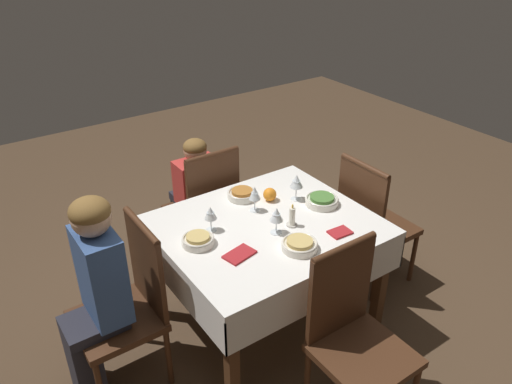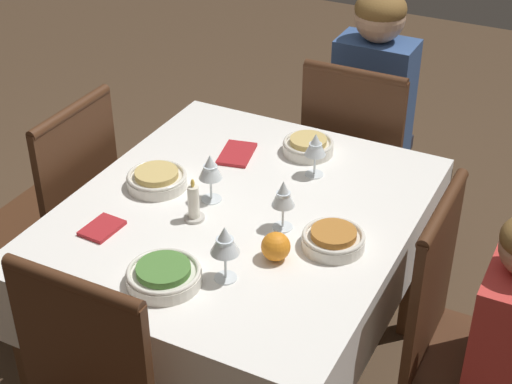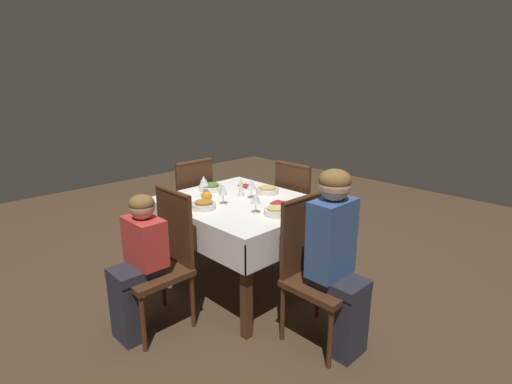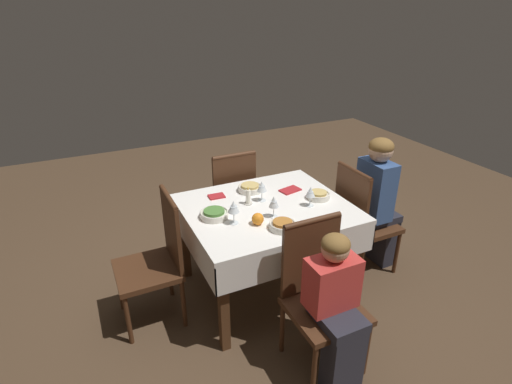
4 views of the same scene
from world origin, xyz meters
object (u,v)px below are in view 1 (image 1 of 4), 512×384
Objects in this scene: dining_table at (266,238)px; bowl_east at (198,240)px; wine_glass_north at (277,215)px; wine_glass_west at (297,182)px; chair_east at (129,301)px; bowl_south at (242,194)px; napkin_spare_side at (340,232)px; chair_west at (371,219)px; bowl_west at (322,200)px; napkin_red_folded at (239,254)px; candle_centerpiece at (292,218)px; chair_south at (206,205)px; chair_north at (354,331)px; orange_fruit at (270,194)px; person_adult_denim at (95,290)px; person_child_red at (194,192)px; wine_glass_east at (210,214)px; wine_glass_south at (255,194)px; bowl_north at (300,245)px.

bowl_east is (0.42, -0.05, 0.12)m from dining_table.
dining_table is 0.44m from bowl_east.
wine_glass_north is 0.95× the size of wine_glass_west.
bowl_south is (-0.87, -0.23, 0.26)m from chair_east.
napkin_spare_side is (-0.23, 0.64, -0.02)m from bowl_south.
chair_west reaches higher than bowl_west.
wine_glass_west reaches higher than napkin_red_folded.
candle_centerpiece is at bearing -51.37° from napkin_spare_side.
chair_south is 5.30× the size of napkin_red_folded.
chair_north is 0.71m from candle_centerpiece.
candle_centerpiece reaches higher than orange_fruit.
bowl_east reaches higher than napkin_red_folded.
dining_table is 6.58× the size of napkin_red_folded.
wine_glass_north is at bearing 59.53° from orange_fruit.
chair_west is at bearing 84.92° from person_adult_denim.
person_child_red reaches higher than chair_south.
napkin_red_folded is at bearing 12.12° from wine_glass_north.
wine_glass_east is (1.12, -0.19, 0.35)m from chair_west.
wine_glass_south is (0.80, -0.22, 0.35)m from chair_west.
bowl_east is at bearing -15.12° from candle_centerpiece.
chair_north is at bearing 89.75° from person_child_red.
wine_glass_east is at bearing -23.17° from dining_table.
wine_glass_south is at bearing -72.74° from candle_centerpiece.
wine_glass_west is (-0.61, -0.00, 0.01)m from wine_glass_east.
bowl_east is at bearing 63.70° from person_child_red.
chair_south is at bearing -83.19° from candle_centerpiece.
dining_table is 0.43m from bowl_west.
wine_glass_south is 1.15× the size of candle_centerpiece.
chair_west is 1.15m from napkin_red_folded.
person_child_red is at bearing -90.99° from wine_glass_north.
chair_west is 0.82× the size of person_adult_denim.
candle_centerpiece reaches higher than dining_table.
orange_fruit is at bearing -30.28° from wine_glass_west.
napkin_red_folded is at bearing 38.53° from orange_fruit.
bowl_south is 0.60m from napkin_red_folded.
person_adult_denim is at bearing -17.98° from napkin_spare_side.
bowl_south is (-0.34, -0.21, -0.08)m from wine_glass_east.
wine_glass_south reaches higher than wine_glass_east.
candle_centerpiece is (-0.08, 0.26, -0.06)m from wine_glass_south.
orange_fruit reaches higher than dining_table.
bowl_east is at bearing 6.11° from wine_glass_west.
wine_glass_east is (-0.53, -0.03, 0.35)m from chair_east.
orange_fruit reaches higher than napkin_spare_side.
bowl_north reaches higher than napkin_red_folded.
wine_glass_south is at bearing 91.49° from person_child_red.
person_child_red is 1.04m from bowl_west.
bowl_north is at bearing 92.78° from wine_glass_north.
bowl_north is (0.01, 1.04, 0.26)m from chair_south.
bowl_north is (-0.82, 0.40, 0.26)m from chair_east.
bowl_east is 1.08× the size of wine_glass_south.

